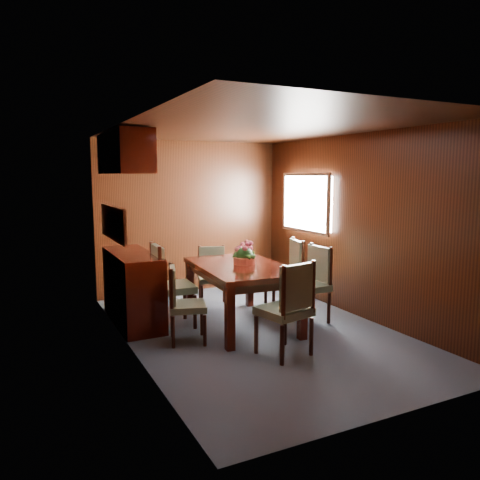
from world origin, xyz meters
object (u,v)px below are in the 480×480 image
dining_table (241,274)px  flower_centerpiece (244,253)px  chair_right_near (312,279)px  chair_head (289,304)px  sideboard (133,288)px  chair_left_near (182,300)px

dining_table → flower_centerpiece: bearing=35.9°
dining_table → chair_right_near: bearing=-11.2°
chair_right_near → flower_centerpiece: (-0.83, 0.28, 0.36)m
dining_table → chair_head: (-0.02, -1.15, -0.10)m
sideboard → flower_centerpiece: (1.25, -0.66, 0.46)m
sideboard → chair_left_near: bearing=-71.5°
dining_table → flower_centerpiece: size_ratio=5.60×
sideboard → chair_left_near: size_ratio=1.60×
flower_centerpiece → sideboard: bearing=152.1°
dining_table → chair_head: 1.15m
chair_right_near → chair_head: 1.29m
dining_table → chair_left_near: size_ratio=1.93×
chair_left_near → flower_centerpiece: (0.93, 0.29, 0.42)m
dining_table → chair_head: chair_head is taller
sideboard → chair_right_near: size_ratio=1.43×
dining_table → chair_left_near: bearing=-160.3°
chair_left_near → dining_table: bearing=122.4°
chair_left_near → chair_head: chair_head is taller
chair_head → flower_centerpiece: 1.24m
chair_right_near → flower_centerpiece: bearing=69.3°
dining_table → flower_centerpiece: flower_centerpiece is taller
flower_centerpiece → chair_left_near: bearing=-162.8°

